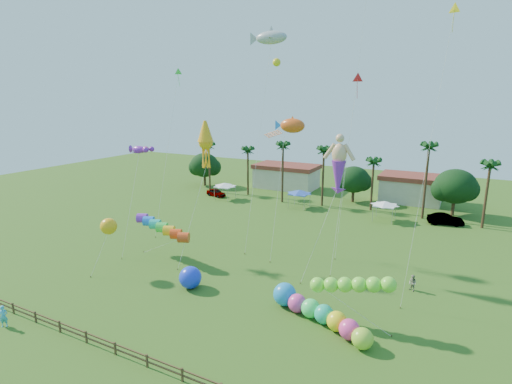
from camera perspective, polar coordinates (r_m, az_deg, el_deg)
The scene contains 22 objects.
ground at distance 34.54m, azimuth -8.15°, elevation -18.22°, with size 160.00×160.00×0.00m, color #285116.
tree_line at distance 70.41m, azimuth 15.63°, elevation 1.59°, with size 69.46×8.91×11.00m.
buildings_row at distance 78.13m, azimuth 11.72°, elevation 1.23°, with size 35.00×7.00×4.00m.
tent_row at distance 66.22m, azimuth 6.01°, elevation -0.06°, with size 31.00×4.00×0.60m.
fence at distance 30.40m, azimuth -15.32°, elevation -22.08°, with size 36.12×0.12×1.00m.
car_a at distance 74.93m, azimuth -5.73°, elevation -0.09°, with size 1.65×4.10×1.40m, color #4C4C54.
car_b at distance 64.17m, azimuth 25.44°, elevation -3.54°, with size 1.70×4.88×1.61m, color #4C4C54.
spectator_a at distance 39.16m, azimuth -32.39°, elevation -14.77°, with size 0.66×0.43×1.81m, color #3AA9CB.
spectator_b at distance 41.68m, azimuth 21.46°, elevation -12.02°, with size 0.78×0.61×1.60m, color gray.
caterpillar_inflatable at distance 34.56m, azimuth 8.65°, elevation -16.55°, with size 9.73×5.31×2.06m.
blue_ball at distance 39.88m, azimuth -9.37°, elevation -11.95°, with size 2.17×2.17×2.17m, color #1A34ED.
rainbow_tube at distance 45.29m, azimuth -12.40°, elevation -5.95°, with size 8.90×2.94×3.86m.
green_worm at distance 33.88m, azimuth 8.78°, elevation -12.97°, with size 9.44×2.58×3.81m.
orange_ball_kite at distance 43.94m, azimuth -20.31°, elevation -4.62°, with size 2.12×3.09×5.94m.
merman_kite at distance 41.20m, azimuth 11.72°, elevation 3.34°, with size 3.37×5.87×13.97m.
fish_kite at distance 46.26m, azimuth 5.23°, elevation 9.41°, with size 4.65×6.27×15.82m.
shark_kite at distance 50.45m, azimuth 2.20°, elevation 21.17°, with size 5.59×8.07×25.85m.
squid_kite at distance 44.04m, azimuth -7.21°, elevation 7.01°, with size 2.13×5.76×15.71m.
lobster_kite at distance 48.14m, azimuth -16.39°, elevation 5.83°, with size 3.39×4.86×12.79m.
delta_kite_red at distance 43.37m, azimuth 14.26°, elevation 14.96°, with size 1.23×5.29×20.50m.
delta_kite_yellow at distance 37.73m, azimuth 26.27°, elevation 21.19°, with size 2.20×3.71×25.32m.
delta_kite_green at distance 54.04m, azimuth -11.13°, elevation 15.83°, with size 2.00×4.93×21.70m.
Camera 1 is at (17.66, -23.61, 17.99)m, focal length 28.00 mm.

